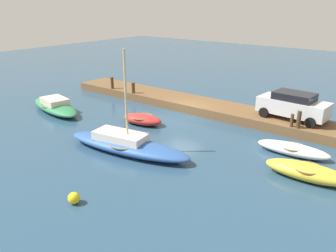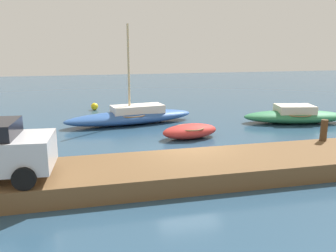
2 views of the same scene
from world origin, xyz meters
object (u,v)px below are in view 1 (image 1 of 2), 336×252
(mooring_post_mid_west, at_px, (292,120))
(parked_car, at_px, (293,105))
(motorboat_green, at_px, (55,106))
(rowboat_yellow, at_px, (308,172))
(dinghy_red, at_px, (142,119))
(sailboat_blue, at_px, (126,144))
(mooring_post_mid_east, at_px, (133,88))
(mooring_post_east, at_px, (112,83))
(rowboat_white, at_px, (293,149))
(mooring_post_west, at_px, (299,120))
(marker_buoy, at_px, (74,198))

(mooring_post_mid_west, relative_size, parked_car, 0.18)
(motorboat_green, height_order, rowboat_yellow, motorboat_green)
(dinghy_red, relative_size, sailboat_blue, 0.39)
(dinghy_red, relative_size, mooring_post_mid_west, 3.80)
(mooring_post_mid_east, distance_m, mooring_post_east, 2.47)
(rowboat_white, relative_size, mooring_post_west, 3.70)
(sailboat_blue, xyz_separation_m, mooring_post_west, (-6.59, -7.74, 0.69))
(motorboat_green, height_order, sailboat_blue, sailboat_blue)
(dinghy_red, distance_m, mooring_post_mid_west, 9.40)
(parked_car, distance_m, marker_buoy, 14.76)
(rowboat_white, height_order, parked_car, parked_car)
(mooring_post_mid_east, bearing_deg, marker_buoy, 124.39)
(mooring_post_east, bearing_deg, sailboat_blue, 140.10)
(rowboat_yellow, bearing_deg, rowboat_white, -61.54)
(rowboat_yellow, relative_size, mooring_post_mid_east, 4.56)
(mooring_post_mid_east, bearing_deg, dinghy_red, 138.92)
(mooring_post_mid_west, height_order, marker_buoy, mooring_post_mid_west)
(sailboat_blue, bearing_deg, mooring_post_mid_east, -58.20)
(mooring_post_mid_east, relative_size, mooring_post_east, 0.88)
(sailboat_blue, bearing_deg, motorboat_green, -21.42)
(dinghy_red, bearing_deg, parked_car, -156.27)
(rowboat_yellow, xyz_separation_m, mooring_post_east, (17.96, -4.86, 0.72))
(sailboat_blue, height_order, mooring_post_west, sailboat_blue)
(motorboat_green, bearing_deg, mooring_post_mid_west, -148.27)
(mooring_post_mid_east, bearing_deg, motorboat_green, 66.85)
(mooring_post_mid_east, height_order, mooring_post_east, mooring_post_east)
(rowboat_white, height_order, mooring_post_west, mooring_post_west)
(mooring_post_west, distance_m, mooring_post_mid_west, 0.41)
(dinghy_red, distance_m, mooring_post_mid_east, 5.96)
(rowboat_white, relative_size, mooring_post_mid_west, 4.89)
(motorboat_green, height_order, mooring_post_mid_east, mooring_post_mid_east)
(mooring_post_west, bearing_deg, mooring_post_mid_east, 0.00)
(sailboat_blue, height_order, rowboat_white, sailboat_blue)
(sailboat_blue, xyz_separation_m, parked_car, (-5.69, -9.24, 1.07))
(mooring_post_east, bearing_deg, rowboat_yellow, 164.86)
(rowboat_yellow, bearing_deg, motorboat_green, -1.12)
(motorboat_green, bearing_deg, mooring_post_west, -148.73)
(dinghy_red, relative_size, mooring_post_mid_east, 3.48)
(parked_car, bearing_deg, motorboat_green, 29.90)
(rowboat_white, height_order, mooring_post_mid_west, mooring_post_mid_west)
(motorboat_green, xyz_separation_m, parked_car, (-14.95, -7.28, 1.10))
(rowboat_yellow, relative_size, rowboat_white, 1.02)
(mooring_post_mid_east, bearing_deg, rowboat_yellow, 162.59)
(parked_car, relative_size, marker_buoy, 8.88)
(mooring_post_mid_east, height_order, parked_car, parked_car)
(motorboat_green, xyz_separation_m, mooring_post_mid_west, (-15.46, -5.78, 0.59))
(rowboat_yellow, height_order, marker_buoy, rowboat_yellow)
(rowboat_white, distance_m, marker_buoy, 11.47)
(motorboat_green, xyz_separation_m, sailboat_blue, (-9.26, 1.96, 0.02))
(dinghy_red, height_order, sailboat_blue, sailboat_blue)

